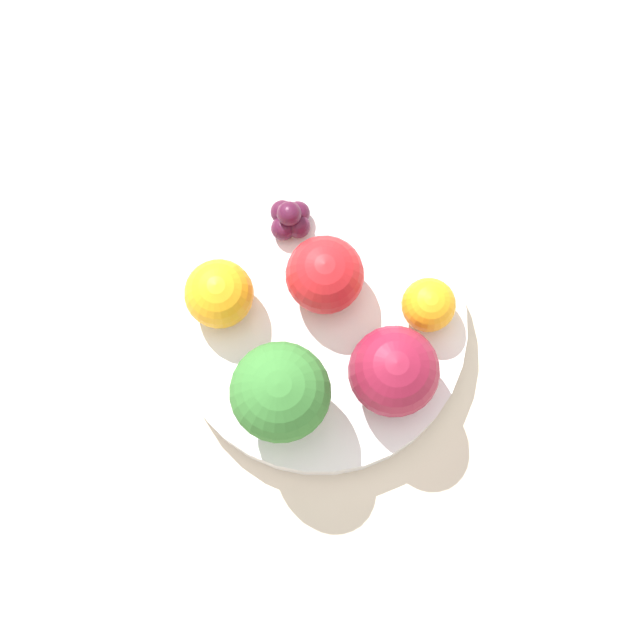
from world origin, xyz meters
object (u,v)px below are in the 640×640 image
object	(u,v)px
orange_front	(219,294)
orange_back	(429,305)
apple_green	(325,275)
bowl	(320,328)
apple_red	(394,372)
grape_cluster	(290,219)
broccoli	(280,392)

from	to	relation	value
orange_front	orange_back	distance (m)	0.13
apple_green	orange_back	world-z (taller)	apple_green
bowl	apple_green	size ratio (longest dim) A/B	3.83
apple_red	orange_back	distance (m)	0.05
orange_front	grape_cluster	bearing A→B (deg)	-168.61
apple_red	orange_back	bearing A→B (deg)	-156.75
broccoli	apple_red	size ratio (longest dim) A/B	1.28
bowl	orange_back	xyz separation A→B (m)	(-0.06, 0.04, 0.03)
apple_red	orange_front	distance (m)	0.12
apple_green	grape_cluster	world-z (taller)	apple_green
apple_green	orange_front	bearing A→B (deg)	-29.29
apple_red	orange_back	xyz separation A→B (m)	(-0.05, -0.02, -0.01)
bowl	orange_front	bearing A→B (deg)	-51.68
apple_red	bowl	bearing A→B (deg)	-78.20
apple_green	orange_front	world-z (taller)	apple_green
grape_cluster	orange_front	bearing A→B (deg)	11.39
broccoli	orange_back	xyz separation A→B (m)	(-0.11, 0.01, -0.02)
orange_back	grape_cluster	bearing A→B (deg)	-73.26
bowl	apple_green	xyz separation A→B (m)	(-0.02, -0.02, 0.04)
apple_green	orange_front	size ratio (longest dim) A/B	1.13
apple_green	grape_cluster	bearing A→B (deg)	-101.09
orange_front	grape_cluster	size ratio (longest dim) A/B	1.47
apple_green	orange_front	distance (m)	0.07
apple_red	orange_front	xyz separation A→B (m)	(0.05, -0.11, -0.01)
broccoli	orange_front	distance (m)	0.08
apple_red	apple_green	bearing A→B (deg)	-95.05
apple_green	grape_cluster	xyz separation A→B (m)	(-0.01, -0.05, -0.01)
orange_back	apple_green	bearing A→B (deg)	-54.17
apple_green	bowl	bearing A→B (deg)	44.12
bowl	apple_green	distance (m)	0.05
broccoli	grape_cluster	bearing A→B (deg)	-131.25
orange_front	orange_back	world-z (taller)	orange_front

